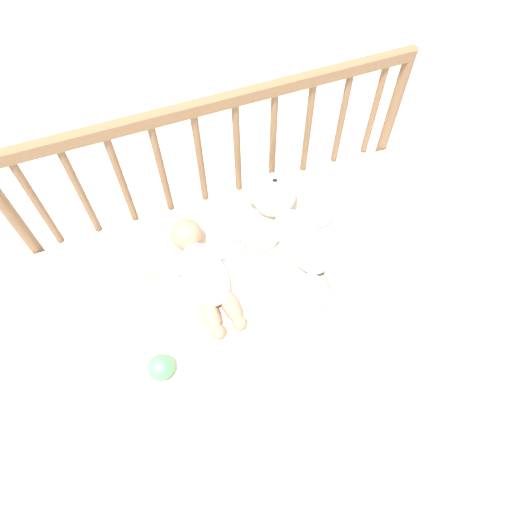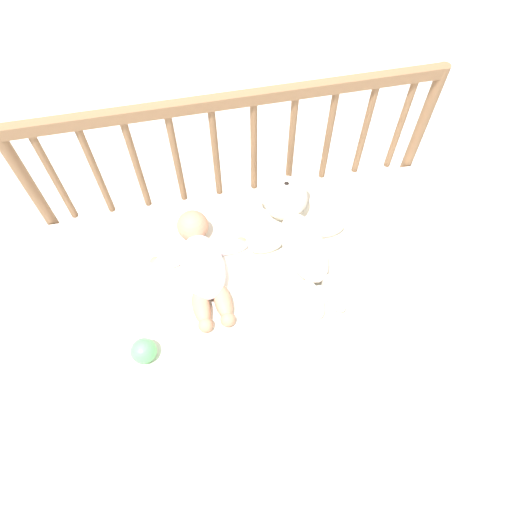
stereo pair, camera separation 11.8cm
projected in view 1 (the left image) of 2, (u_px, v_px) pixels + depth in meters
name	position (u px, v px, depth m)	size (l,w,h in m)	color
ground_plane	(256.00, 329.00, 1.81)	(12.00, 12.00, 0.00)	silver
crib_mattress	(256.00, 302.00, 1.61)	(1.29, 0.60, 0.48)	white
crib_rail	(220.00, 164.00, 1.45)	(1.29, 0.04, 0.87)	brown
blanket	(258.00, 265.00, 1.41)	(0.86, 0.55, 0.01)	silver
teddy_bear	(291.00, 224.00, 1.43)	(0.32, 0.49, 0.15)	silver
baby	(203.00, 270.00, 1.36)	(0.32, 0.40, 0.10)	white
toy_ball	(161.00, 367.00, 1.20)	(0.07, 0.07, 0.07)	#59BF66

